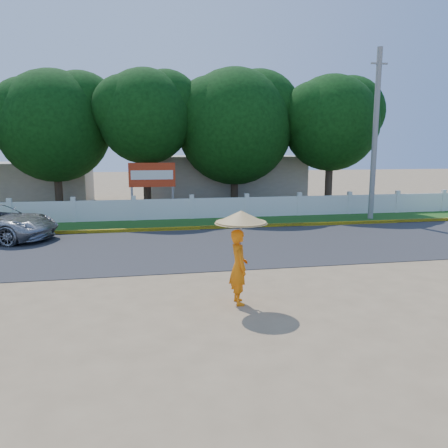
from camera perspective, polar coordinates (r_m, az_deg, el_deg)
name	(u,v)px	position (r m, az deg, el deg)	size (l,w,h in m)	color
ground	(237,281)	(12.51, 1.72, -7.43)	(120.00, 120.00, 0.00)	#9E8460
road	(212,246)	(16.78, -1.59, -2.90)	(60.00, 7.00, 0.02)	#38383A
grass_verge	(195,223)	(21.88, -3.79, 0.10)	(60.00, 3.50, 0.03)	#2D601E
curb	(200,228)	(20.21, -3.20, -0.52)	(40.00, 0.18, 0.16)	yellow
fence	(192,209)	(23.23, -4.24, 2.00)	(40.00, 0.10, 1.10)	silver
building_near	(223,179)	(30.26, -0.07, 5.86)	(10.00, 6.00, 3.20)	#B7AD99
building_far	(27,184)	(31.63, -24.35, 4.79)	(8.00, 5.00, 2.80)	#B7AD99
utility_pole	(375,136)	(24.28, 19.13, 10.85)	(0.28, 0.28, 8.72)	gray
monk_with_parasol	(240,244)	(10.38, 2.07, -2.58)	(1.25, 1.25, 2.28)	orange
billboard	(152,178)	(24.02, -9.37, 5.97)	(2.50, 0.13, 2.95)	gray
tree_row	(158,127)	(25.71, -8.66, 12.43)	(27.84, 7.76, 8.36)	#473828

